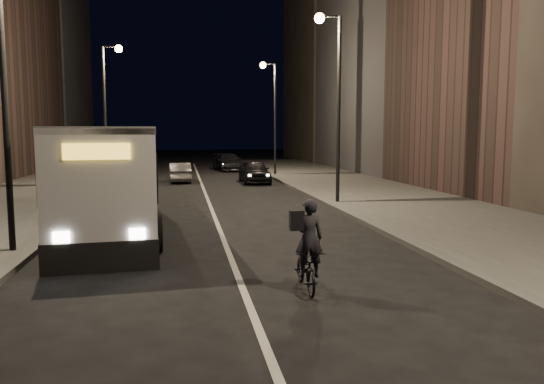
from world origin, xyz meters
name	(u,v)px	position (x,y,z in m)	size (l,w,h in m)	color
ground	(243,290)	(0.00, 0.00, 0.00)	(180.00, 180.00, 0.00)	black
sidewalk_right	(383,197)	(8.50, 14.00, 0.08)	(7.00, 70.00, 0.16)	#353533
sidewalk_left	(14,205)	(-8.50, 14.00, 0.08)	(7.00, 70.00, 0.16)	#353533
building_row_right	(414,34)	(16.00, 27.50, 10.50)	(8.00, 61.00, 21.00)	black
streetlight_right_mid	(333,83)	(5.33, 12.00, 5.36)	(1.20, 0.44, 8.12)	black
streetlight_right_far	(272,103)	(5.33, 28.00, 5.36)	(1.20, 0.44, 8.12)	black
streetlight_left_near	(13,47)	(-5.33, 4.00, 5.36)	(1.20, 0.44, 8.12)	black
streetlight_left_far	(109,96)	(-5.33, 22.00, 5.36)	(1.20, 0.44, 8.12)	black
city_bus	(110,174)	(-3.60, 8.02, 1.82)	(3.73, 12.60, 3.35)	silver
cyclist_on_bicycle	(307,260)	(1.28, -0.26, 0.64)	(0.62, 1.67, 1.91)	black
car_near	(254,171)	(3.38, 23.06, 0.74)	(1.75, 4.34, 1.48)	black
car_mid	(180,172)	(-1.35, 24.38, 0.63)	(1.34, 3.83, 1.26)	#363739
car_far	(228,162)	(2.69, 34.39, 0.72)	(2.02, 4.97, 1.44)	black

